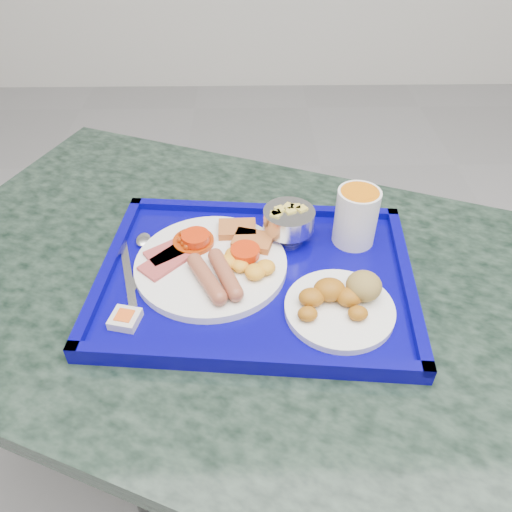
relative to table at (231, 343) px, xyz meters
The scene contains 9 objects.
table is the anchor object (origin of this frame).
tray 0.19m from the table, 19.96° to the right, with size 0.53×0.41×0.03m.
main_plate 0.21m from the table, behind, with size 0.25×0.25×0.04m.
bread_plate 0.29m from the table, 28.70° to the right, with size 0.17×0.17×0.05m.
fruit_bowl 0.27m from the table, 35.75° to the left, with size 0.09×0.09×0.06m.
juice_cup 0.34m from the table, 17.52° to the left, with size 0.07×0.07×0.10m.
spoon 0.25m from the table, 161.69° to the left, with size 0.03×0.16×0.01m.
knife 0.26m from the table, behind, with size 0.01×0.18×0.00m, color silver.
jam_packet 0.28m from the table, 141.33° to the right, with size 0.05×0.05×0.02m.
Camera 1 is at (-0.35, -0.13, 1.26)m, focal length 35.00 mm.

